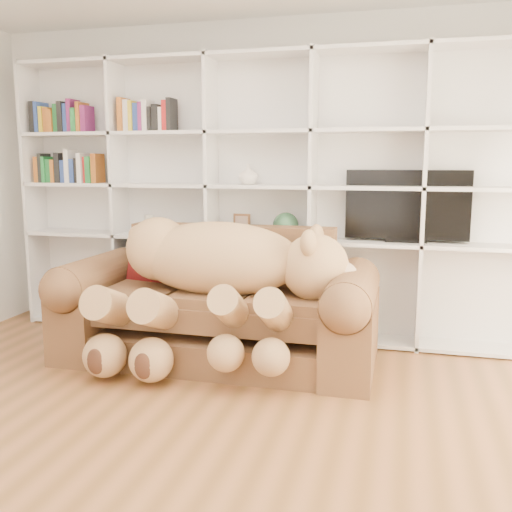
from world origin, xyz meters
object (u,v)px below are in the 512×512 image
(gift_box, at_px, (351,351))
(teddy_bear, at_px, (216,274))
(sofa, at_px, (219,311))
(tv, at_px, (407,207))

(gift_box, bearing_deg, teddy_bear, -164.09)
(sofa, distance_m, gift_box, 1.04)
(sofa, distance_m, tv, 1.72)
(sofa, xyz_separation_m, gift_box, (1.00, 0.07, -0.26))
(gift_box, xyz_separation_m, tv, (0.36, 0.64, 1.03))
(sofa, height_order, gift_box, sofa)
(tv, bearing_deg, sofa, -152.48)
(sofa, relative_size, teddy_bear, 1.29)
(teddy_bear, relative_size, tv, 1.89)
(sofa, distance_m, teddy_bear, 0.38)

